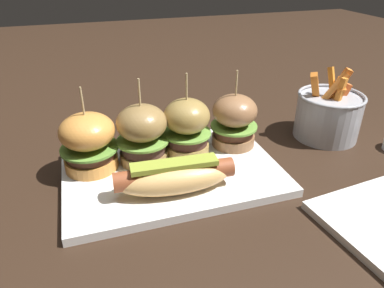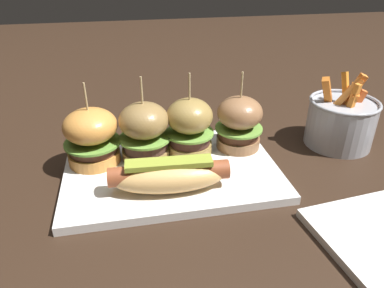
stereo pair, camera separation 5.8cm
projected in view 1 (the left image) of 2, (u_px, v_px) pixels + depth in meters
name	position (u px, v px, depth m)	size (l,w,h in m)	color
ground_plane	(172.00, 175.00, 0.60)	(3.00, 3.00, 0.00)	black
platter_main	(172.00, 172.00, 0.60)	(0.35, 0.24, 0.01)	white
hot_dog	(175.00, 176.00, 0.53)	(0.18, 0.07, 0.05)	#E1AD66
slider_far_left	(89.00, 141.00, 0.57)	(0.09, 0.09, 0.14)	#D78D3F
slider_center_left	(142.00, 133.00, 0.59)	(0.09, 0.09, 0.15)	olive
slider_center_right	(187.00, 127.00, 0.61)	(0.08, 0.08, 0.15)	olive
slider_far_right	(234.00, 120.00, 0.64)	(0.08, 0.08, 0.14)	#926541
fries_bucket	(328.00, 115.00, 0.70)	(0.13, 0.13, 0.14)	#A8AAB2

